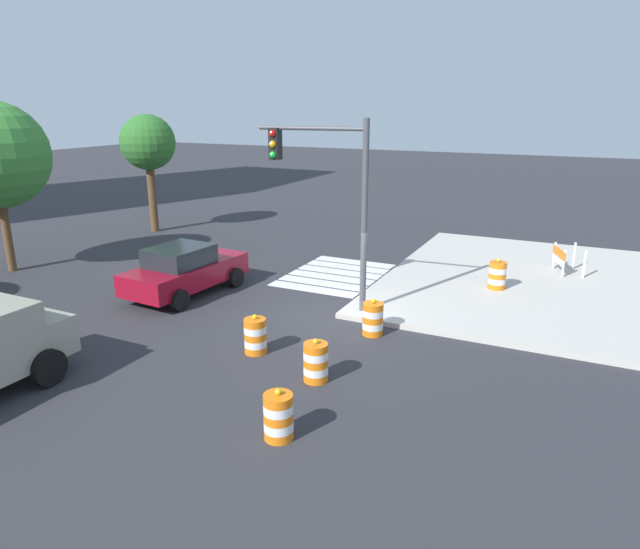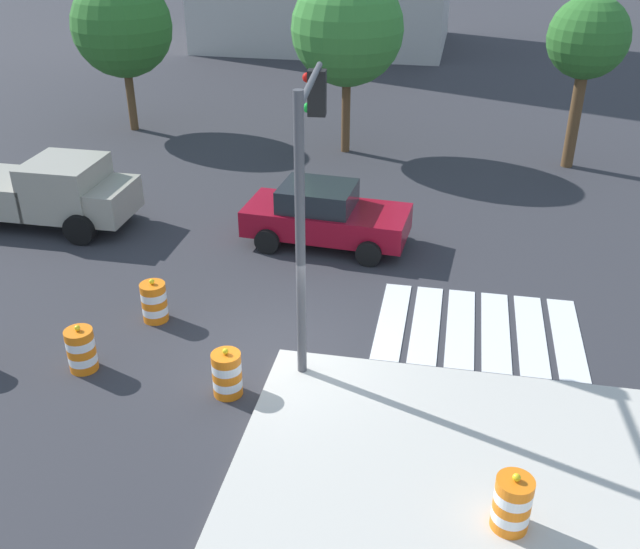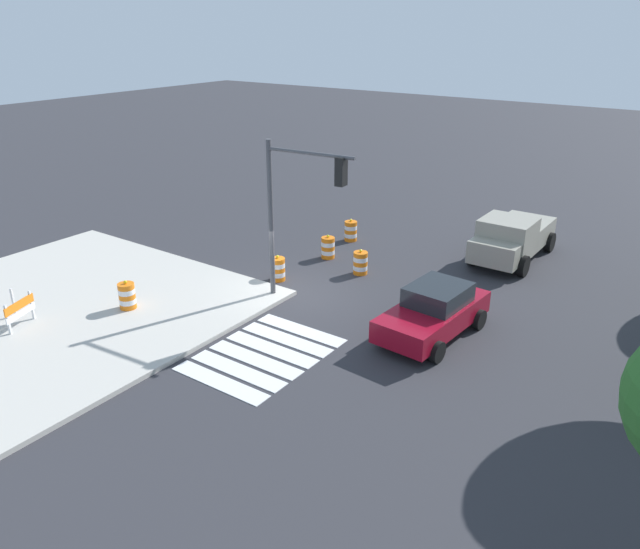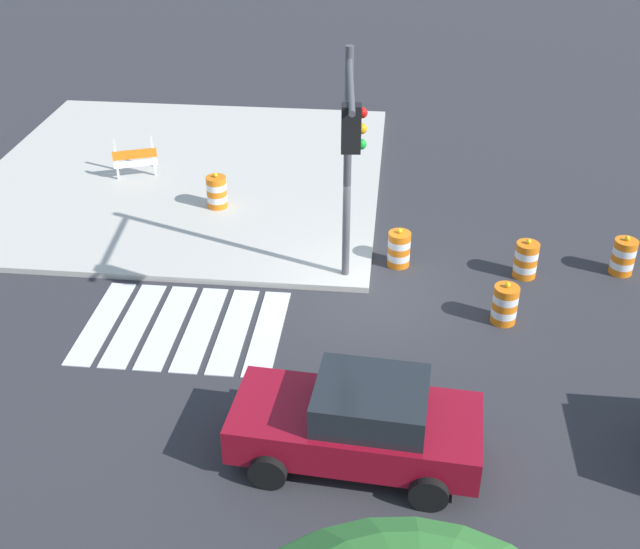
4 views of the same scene
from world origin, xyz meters
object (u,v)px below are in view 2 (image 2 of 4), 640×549
pickup_truck (49,192)px  sports_car (325,215)px  traffic_barrel_near_corner (81,350)px  street_tree_streetside_near (347,29)px  street_tree_streetside_mid (122,27)px  traffic_light_pole (307,168)px  traffic_barrel_median_near (154,302)px  traffic_barrel_median_far (227,374)px  traffic_barrel_on_sidewalk (512,503)px  street_tree_streetside_far (588,40)px

pickup_truck → sports_car: bearing=2.0°
traffic_barrel_near_corner → street_tree_streetside_near: (2.98, 14.14, 3.79)m
traffic_barrel_near_corner → street_tree_streetside_mid: street_tree_streetside_mid is taller
traffic_light_pole → street_tree_streetside_near: size_ratio=0.89×
traffic_barrel_median_near → traffic_light_pole: traffic_light_pole is taller
pickup_truck → street_tree_streetside_near: (7.10, 7.85, 3.28)m
sports_car → traffic_barrel_near_corner: (-3.65, -6.55, -0.36)m
street_tree_streetside_mid → traffic_barrel_median_far: bearing=-60.6°
traffic_barrel_median_near → traffic_light_pole: 4.95m
traffic_barrel_median_near → traffic_barrel_near_corner: bearing=-108.9°
traffic_barrel_median_far → street_tree_streetside_near: bearing=90.3°
traffic_barrel_on_sidewalk → street_tree_streetside_mid: 22.72m
traffic_barrel_median_far → traffic_light_pole: 4.13m
traffic_barrel_median_near → street_tree_streetside_mid: bearing=115.6°
pickup_truck → traffic_barrel_near_corner: bearing=-56.8°
traffic_barrel_near_corner → street_tree_streetside_far: 18.03m
traffic_light_pole → street_tree_streetside_near: (-1.24, 12.42, 0.34)m
street_tree_streetside_mid → street_tree_streetside_far: bearing=-3.9°
pickup_truck → street_tree_streetside_mid: 9.44m
traffic_light_pole → street_tree_streetside_near: bearing=95.7°
traffic_barrel_median_near → traffic_barrel_on_sidewalk: 8.82m
street_tree_streetside_mid → pickup_truck: bearing=-80.6°
street_tree_streetside_mid → traffic_barrel_median_near: bearing=-64.4°
traffic_barrel_median_near → street_tree_streetside_mid: street_tree_streetside_mid is taller
traffic_barrel_median_near → traffic_light_pole: bearing=-4.9°
street_tree_streetside_near → street_tree_streetside_far: bearing=-0.7°
traffic_barrel_median_near → traffic_light_pole: (3.53, -0.30, 3.46)m
traffic_barrel_median_near → street_tree_streetside_far: size_ratio=0.18×
traffic_barrel_median_near → traffic_light_pole: size_ratio=0.19×
sports_car → traffic_barrel_on_sidewalk: bearing=-63.8°
traffic_barrel_median_near → street_tree_streetside_far: 16.07m
pickup_truck → traffic_barrel_median_far: size_ratio=5.06×
traffic_barrel_median_far → traffic_barrel_on_sidewalk: size_ratio=1.00×
traffic_barrel_median_far → street_tree_streetside_mid: street_tree_streetside_mid is taller
traffic_barrel_median_near → traffic_barrel_median_far: size_ratio=1.00×
traffic_barrel_on_sidewalk → street_tree_streetside_near: 17.94m
traffic_barrel_near_corner → street_tree_streetside_mid: size_ratio=0.18×
traffic_barrel_on_sidewalk → street_tree_streetside_far: street_tree_streetside_far is taller
traffic_barrel_on_sidewalk → street_tree_streetside_mid: size_ratio=0.18×
traffic_barrel_median_near → street_tree_streetside_near: size_ratio=0.17×
sports_car → pickup_truck: pickup_truck is taller
traffic_light_pole → street_tree_streetside_mid: size_ratio=0.96×
traffic_barrel_on_sidewalk → traffic_light_pole: 6.75m
traffic_barrel_on_sidewalk → sports_car: bearing=116.2°
traffic_light_pole → street_tree_streetside_far: bearing=62.3°
traffic_barrel_near_corner → traffic_barrel_median_far: same height
street_tree_streetside_near → street_tree_streetside_mid: (-8.56, 1.01, -0.37)m
traffic_barrel_median_far → traffic_barrel_on_sidewalk: traffic_barrel_on_sidewalk is taller
traffic_barrel_near_corner → street_tree_streetside_mid: (-5.58, 15.14, 3.43)m
traffic_barrel_median_far → street_tree_streetside_far: (7.62, 14.25, 3.74)m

